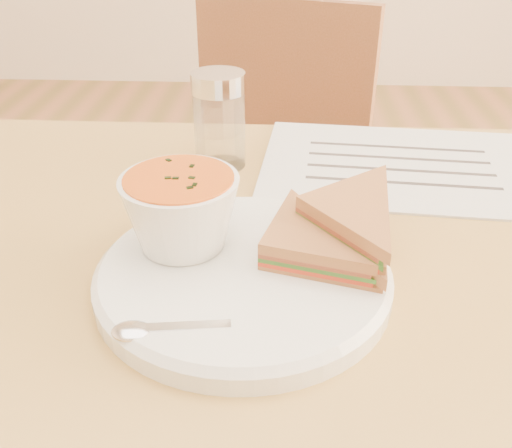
# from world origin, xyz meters

# --- Properties ---
(chair_far) EXTENTS (0.49, 0.49, 0.86)m
(chair_far) POSITION_xyz_m (-0.11, 0.57, 0.43)
(chair_far) COLOR brown
(chair_far) RESTS_ON floor
(plate) EXTENTS (0.27, 0.27, 0.02)m
(plate) POSITION_xyz_m (-0.07, -0.03, 0.76)
(plate) COLOR white
(plate) RESTS_ON dining_table
(soup_bowl) EXTENTS (0.11, 0.11, 0.07)m
(soup_bowl) POSITION_xyz_m (-0.13, -0.01, 0.80)
(soup_bowl) COLOR white
(soup_bowl) RESTS_ON plate
(sandwich_half_a) EXTENTS (0.13, 0.13, 0.03)m
(sandwich_half_a) POSITION_xyz_m (-0.06, -0.04, 0.78)
(sandwich_half_a) COLOR #B77140
(sandwich_half_a) RESTS_ON plate
(sandwich_half_b) EXTENTS (0.16, 0.16, 0.04)m
(sandwich_half_b) POSITION_xyz_m (-0.03, 0.01, 0.80)
(sandwich_half_b) COLOR #B77140
(sandwich_half_b) RESTS_ON plate
(spoon) EXTENTS (0.15, 0.05, 0.01)m
(spoon) POSITION_xyz_m (-0.10, -0.11, 0.77)
(spoon) COLOR silver
(spoon) RESTS_ON plate
(paper_menu) EXTENTS (0.35, 0.27, 0.00)m
(paper_menu) POSITION_xyz_m (0.10, 0.22, 0.75)
(paper_menu) COLOR white
(paper_menu) RESTS_ON dining_table
(condiment_shaker) EXTENTS (0.07, 0.07, 0.11)m
(condiment_shaker) POSITION_xyz_m (-0.12, 0.21, 0.81)
(condiment_shaker) COLOR silver
(condiment_shaker) RESTS_ON dining_table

